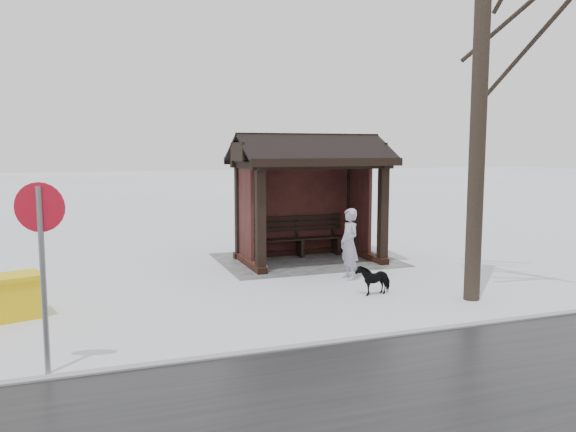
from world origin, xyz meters
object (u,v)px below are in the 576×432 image
object	(u,v)px
bus_shelter	(307,172)
grit_bin	(10,297)
road_sign	(41,237)
pedestrian	(349,244)
dog	(373,279)

from	to	relation	value
bus_shelter	grit_bin	xyz separation A→B (m)	(6.25, 2.84, -1.80)
road_sign	grit_bin	bearing A→B (deg)	-56.64
grit_bin	bus_shelter	bearing A→B (deg)	-171.64
pedestrian	road_sign	xyz separation A→B (m)	(5.64, 3.30, 0.94)
bus_shelter	grit_bin	world-z (taller)	bus_shelter
dog	road_sign	size ratio (longest dim) A/B	0.28
bus_shelter	road_sign	xyz separation A→B (m)	(5.53, 5.44, -0.48)
pedestrian	road_sign	size ratio (longest dim) A/B	0.64
bus_shelter	dog	bearing A→B (deg)	90.23
grit_bin	dog	bearing A→B (deg)	158.84
bus_shelter	dog	size ratio (longest dim) A/B	5.43
dog	grit_bin	bearing A→B (deg)	-104.42
bus_shelter	road_sign	distance (m)	7.78
road_sign	dog	bearing A→B (deg)	-141.72
pedestrian	grit_bin	distance (m)	6.41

